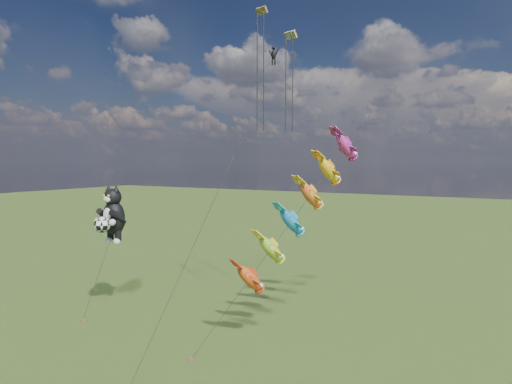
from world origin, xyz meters
The scene contains 4 objects.
ground centered at (0.00, 0.00, 0.00)m, with size 300.00×300.00×0.00m, color #233D0F.
cat_kite_rig centered at (-2.35, 6.33, 8.42)m, with size 2.28×4.09×10.93m.
fish_windsock_rig centered at (13.19, 10.23, 9.39)m, with size 7.77×14.06×16.69m.
parafoil_rig centered at (10.33, 10.91, 20.36)m, with size 2.45×17.50×24.50m.
Camera 1 is at (25.74, -18.74, 12.85)m, focal length 30.00 mm.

